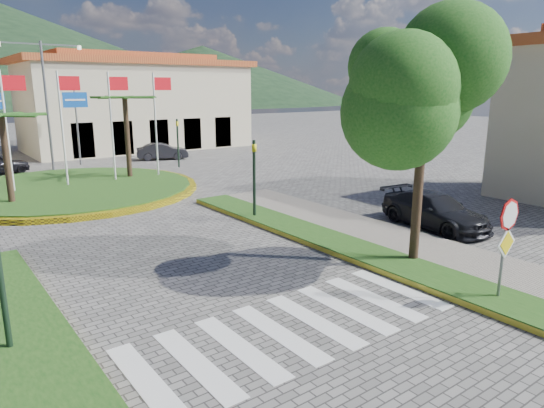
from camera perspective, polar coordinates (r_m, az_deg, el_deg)
sidewalk_right at (r=14.35m, az=27.13°, el=-8.85°), size 4.00×28.00×0.15m
verge_right at (r=13.34m, az=24.79°, el=-10.19°), size 1.60×28.00×0.18m
crosswalk at (r=11.07m, az=2.46°, el=-14.31°), size 8.00×3.00×0.01m
roundabout_island at (r=26.79m, az=-22.58°, el=1.69°), size 12.70×12.70×6.00m
stop_sign at (r=12.86m, az=25.89°, el=-3.12°), size 0.80×0.11×2.65m
deciduous_tree at (r=14.51m, az=17.59°, el=12.91°), size 3.60×3.60×6.80m
traffic_light_right at (r=19.17m, az=-2.11°, el=3.79°), size 0.15×0.18×3.20m
traffic_light_far at (r=32.97m, az=-11.03°, el=7.62°), size 0.18×0.15×3.20m
direction_sign_east at (r=35.79m, az=-22.04°, el=9.89°), size 1.60×0.14×5.20m
street_lamp_centre at (r=34.35m, az=-25.03°, el=11.13°), size 4.80×0.16×8.00m
building_right at (r=44.64m, az=-15.66°, el=11.37°), size 19.08×9.54×8.05m
hill_far_east at (r=158.19m, az=-8.11°, el=14.73°), size 120.00×120.00×18.00m
car_dark_b at (r=36.99m, az=-12.77°, el=6.07°), size 3.91×2.44×1.22m
car_side_right at (r=19.34m, az=18.59°, el=-0.73°), size 2.37×4.70×1.31m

